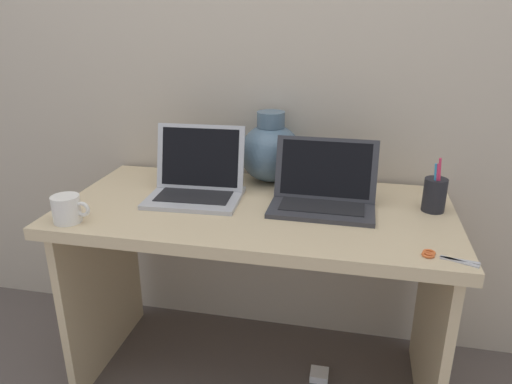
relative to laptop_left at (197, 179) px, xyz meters
name	(u,v)px	position (x,y,z in m)	size (l,w,h in m)	color
ground_plane	(256,375)	(0.23, -0.05, -0.79)	(6.00, 6.00, 0.00)	#564C47
back_wall	(276,53)	(0.23, 0.32, 0.41)	(4.40, 0.04, 2.40)	#BCAD99
desk	(256,248)	(0.23, -0.05, -0.23)	(1.32, 0.66, 0.72)	#D1B78C
laptop_left	(197,179)	(0.00, 0.00, 0.00)	(0.33, 0.26, 0.24)	#B2B2B7
laptop_right	(324,190)	(0.45, 0.00, -0.01)	(0.35, 0.23, 0.22)	#333338
green_vase	(271,151)	(0.23, 0.22, 0.05)	(0.24, 0.24, 0.27)	slate
coffee_mug	(67,209)	(-0.33, -0.31, -0.02)	(0.12, 0.09, 0.09)	white
pen_cup	(435,194)	(0.81, 0.03, -0.01)	(0.07, 0.07, 0.19)	black
scissors	(440,256)	(0.79, -0.31, -0.06)	(0.15, 0.08, 0.01)	#B7B7BC
power_brick	(319,375)	(0.47, -0.02, -0.77)	(0.07, 0.07, 0.03)	white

